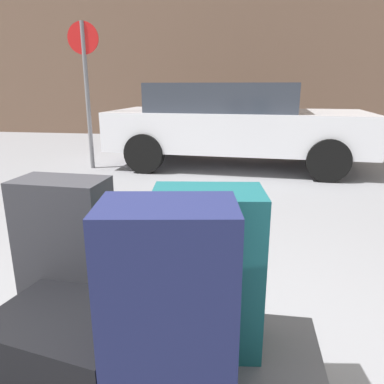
{
  "coord_description": "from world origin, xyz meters",
  "views": [
    {
      "loc": [
        0.36,
        -1.14,
        1.37
      ],
      "look_at": [
        0.0,
        1.2,
        0.69
      ],
      "focal_mm": 34.38,
      "sensor_mm": 36.0,
      "label": 1
    }
  ],
  "objects_px": {
    "suitcase_black_front_left": "(69,342)",
    "suitcase_navy_rear_right": "(169,312)",
    "no_parking_sign": "(86,80)",
    "suitcase_charcoal_rear_left": "(67,251)",
    "luggage_cart": "(146,379)",
    "suitcase_teal_center": "(207,272)",
    "parked_car": "(234,123)",
    "bollard_kerb_near": "(352,137)"
  },
  "relations": [
    {
      "from": "luggage_cart",
      "to": "no_parking_sign",
      "type": "distance_m",
      "value": 5.44
    },
    {
      "from": "no_parking_sign",
      "to": "suitcase_charcoal_rear_left",
      "type": "bearing_deg",
      "value": -67.55
    },
    {
      "from": "suitcase_charcoal_rear_left",
      "to": "no_parking_sign",
      "type": "distance_m",
      "value": 4.97
    },
    {
      "from": "suitcase_navy_rear_right",
      "to": "suitcase_charcoal_rear_left",
      "type": "relative_size",
      "value": 1.08
    },
    {
      "from": "luggage_cart",
      "to": "suitcase_teal_center",
      "type": "distance_m",
      "value": 0.48
    },
    {
      "from": "suitcase_teal_center",
      "to": "suitcase_black_front_left",
      "type": "distance_m",
      "value": 0.58
    },
    {
      "from": "suitcase_navy_rear_right",
      "to": "no_parking_sign",
      "type": "distance_m",
      "value": 5.57
    },
    {
      "from": "bollard_kerb_near",
      "to": "no_parking_sign",
      "type": "height_order",
      "value": "no_parking_sign"
    },
    {
      "from": "luggage_cart",
      "to": "parked_car",
      "type": "height_order",
      "value": "parked_car"
    },
    {
      "from": "suitcase_navy_rear_right",
      "to": "bollard_kerb_near",
      "type": "relative_size",
      "value": 1.11
    },
    {
      "from": "parked_car",
      "to": "no_parking_sign",
      "type": "xyz_separation_m",
      "value": [
        -2.4,
        -0.57,
        0.7
      ]
    },
    {
      "from": "luggage_cart",
      "to": "no_parking_sign",
      "type": "height_order",
      "value": "no_parking_sign"
    },
    {
      "from": "suitcase_black_front_left",
      "to": "suitcase_navy_rear_right",
      "type": "distance_m",
      "value": 0.48
    },
    {
      "from": "suitcase_teal_center",
      "to": "bollard_kerb_near",
      "type": "height_order",
      "value": "suitcase_teal_center"
    },
    {
      "from": "suitcase_black_front_left",
      "to": "suitcase_navy_rear_right",
      "type": "bearing_deg",
      "value": -2.64
    },
    {
      "from": "suitcase_navy_rear_right",
      "to": "bollard_kerb_near",
      "type": "xyz_separation_m",
      "value": [
        2.44,
        7.39,
        -0.38
      ]
    },
    {
      "from": "suitcase_black_front_left",
      "to": "bollard_kerb_near",
      "type": "height_order",
      "value": "bollard_kerb_near"
    },
    {
      "from": "suitcase_black_front_left",
      "to": "suitcase_charcoal_rear_left",
      "type": "distance_m",
      "value": 0.41
    },
    {
      "from": "suitcase_navy_rear_right",
      "to": "bollard_kerb_near",
      "type": "distance_m",
      "value": 7.79
    },
    {
      "from": "suitcase_black_front_left",
      "to": "luggage_cart",
      "type": "bearing_deg",
      "value": 24.88
    },
    {
      "from": "bollard_kerb_near",
      "to": "no_parking_sign",
      "type": "xyz_separation_m",
      "value": [
        -4.87,
        -2.43,
        1.14
      ]
    },
    {
      "from": "parked_car",
      "to": "suitcase_black_front_left",
      "type": "bearing_deg",
      "value": -93.93
    },
    {
      "from": "suitcase_charcoal_rear_left",
      "to": "no_parking_sign",
      "type": "xyz_separation_m",
      "value": [
        -1.87,
        4.54,
        0.79
      ]
    },
    {
      "from": "suitcase_teal_center",
      "to": "bollard_kerb_near",
      "type": "bearing_deg",
      "value": 64.12
    },
    {
      "from": "luggage_cart",
      "to": "suitcase_navy_rear_right",
      "type": "relative_size",
      "value": 1.92
    },
    {
      "from": "suitcase_teal_center",
      "to": "no_parking_sign",
      "type": "distance_m",
      "value": 5.33
    },
    {
      "from": "luggage_cart",
      "to": "no_parking_sign",
      "type": "xyz_separation_m",
      "value": [
        -2.29,
        4.79,
        1.19
      ]
    },
    {
      "from": "suitcase_teal_center",
      "to": "suitcase_black_front_left",
      "type": "height_order",
      "value": "suitcase_teal_center"
    },
    {
      "from": "luggage_cart",
      "to": "suitcase_black_front_left",
      "type": "distance_m",
      "value": 0.34
    },
    {
      "from": "suitcase_navy_rear_right",
      "to": "luggage_cart",
      "type": "bearing_deg",
      "value": 120.45
    },
    {
      "from": "suitcase_black_front_left",
      "to": "bollard_kerb_near",
      "type": "xyz_separation_m",
      "value": [
        2.85,
        7.29,
        -0.14
      ]
    },
    {
      "from": "no_parking_sign",
      "to": "luggage_cart",
      "type": "bearing_deg",
      "value": -64.42
    },
    {
      "from": "suitcase_teal_center",
      "to": "parked_car",
      "type": "relative_size",
      "value": 0.15
    },
    {
      "from": "parked_car",
      "to": "bollard_kerb_near",
      "type": "relative_size",
      "value": 6.84
    },
    {
      "from": "suitcase_black_front_left",
      "to": "parked_car",
      "type": "relative_size",
      "value": 0.12
    },
    {
      "from": "bollard_kerb_near",
      "to": "no_parking_sign",
      "type": "distance_m",
      "value": 5.56
    },
    {
      "from": "suitcase_navy_rear_right",
      "to": "no_parking_sign",
      "type": "relative_size",
      "value": 0.3
    },
    {
      "from": "suitcase_navy_rear_right",
      "to": "suitcase_charcoal_rear_left",
      "type": "xyz_separation_m",
      "value": [
        -0.56,
        0.42,
        -0.03
      ]
    },
    {
      "from": "suitcase_charcoal_rear_left",
      "to": "bollard_kerb_near",
      "type": "distance_m",
      "value": 7.59
    },
    {
      "from": "suitcase_navy_rear_right",
      "to": "suitcase_charcoal_rear_left",
      "type": "distance_m",
      "value": 0.7
    },
    {
      "from": "luggage_cart",
      "to": "suitcase_teal_center",
      "type": "xyz_separation_m",
      "value": [
        0.22,
        0.16,
        0.4
      ]
    },
    {
      "from": "suitcase_black_front_left",
      "to": "suitcase_charcoal_rear_left",
      "type": "xyz_separation_m",
      "value": [
        -0.15,
        0.32,
        0.21
      ]
    }
  ]
}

